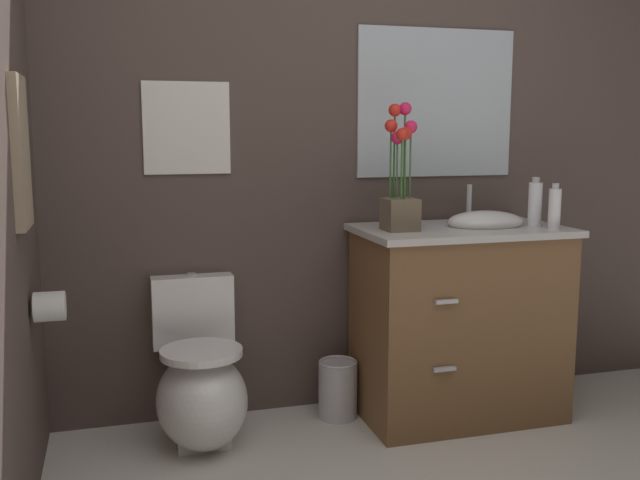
{
  "coord_description": "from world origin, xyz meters",
  "views": [
    {
      "loc": [
        -1.03,
        -1.5,
        1.32
      ],
      "look_at": [
        -0.19,
        1.36,
        0.86
      ],
      "focal_mm": 40.27,
      "sensor_mm": 36.0,
      "label": 1
    }
  ],
  "objects_px": {
    "toilet": "(200,387)",
    "flower_vase": "(400,186)",
    "soap_bottle": "(555,208)",
    "hanging_towel": "(21,152)",
    "vanity_cabinet": "(459,319)",
    "wall_mirror": "(436,103)",
    "toilet_paper_roll": "(50,306)",
    "wall_poster": "(187,128)",
    "trash_bin": "(338,389)",
    "lotion_bottle": "(535,204)"
  },
  "relations": [
    {
      "from": "wall_mirror",
      "to": "flower_vase",
      "type": "bearing_deg",
      "value": -134.33
    },
    {
      "from": "soap_bottle",
      "to": "toilet_paper_roll",
      "type": "distance_m",
      "value": 2.13
    },
    {
      "from": "soap_bottle",
      "to": "lotion_bottle",
      "type": "height_order",
      "value": "lotion_bottle"
    },
    {
      "from": "soap_bottle",
      "to": "hanging_towel",
      "type": "distance_m",
      "value": 2.19
    },
    {
      "from": "wall_poster",
      "to": "toilet_paper_roll",
      "type": "bearing_deg",
      "value": -140.53
    },
    {
      "from": "wall_mirror",
      "to": "toilet_paper_roll",
      "type": "xyz_separation_m",
      "value": [
        -1.75,
        -0.46,
        -0.77
      ]
    },
    {
      "from": "soap_bottle",
      "to": "hanging_towel",
      "type": "height_order",
      "value": "hanging_towel"
    },
    {
      "from": "soap_bottle",
      "to": "wall_poster",
      "type": "relative_size",
      "value": 0.51
    },
    {
      "from": "toilet_paper_roll",
      "to": "flower_vase",
      "type": "bearing_deg",
      "value": 5.73
    },
    {
      "from": "trash_bin",
      "to": "vanity_cabinet",
      "type": "bearing_deg",
      "value": -11.79
    },
    {
      "from": "vanity_cabinet",
      "to": "flower_vase",
      "type": "relative_size",
      "value": 1.93
    },
    {
      "from": "wall_poster",
      "to": "hanging_towel",
      "type": "xyz_separation_m",
      "value": [
        -0.62,
        -0.56,
        -0.08
      ]
    },
    {
      "from": "wall_poster",
      "to": "toilet_paper_roll",
      "type": "xyz_separation_m",
      "value": [
        -0.56,
        -0.46,
        -0.65
      ]
    },
    {
      "from": "flower_vase",
      "to": "wall_mirror",
      "type": "relative_size",
      "value": 0.69
    },
    {
      "from": "lotion_bottle",
      "to": "wall_poster",
      "type": "distance_m",
      "value": 1.6
    },
    {
      "from": "lotion_bottle",
      "to": "wall_mirror",
      "type": "relative_size",
      "value": 0.28
    },
    {
      "from": "trash_bin",
      "to": "wall_poster",
      "type": "bearing_deg",
      "value": 164.39
    },
    {
      "from": "wall_poster",
      "to": "hanging_towel",
      "type": "distance_m",
      "value": 0.84
    },
    {
      "from": "toilet",
      "to": "flower_vase",
      "type": "height_order",
      "value": "flower_vase"
    },
    {
      "from": "flower_vase",
      "to": "vanity_cabinet",
      "type": "bearing_deg",
      "value": 4.64
    },
    {
      "from": "hanging_towel",
      "to": "wall_mirror",
      "type": "bearing_deg",
      "value": 17.27
    },
    {
      "from": "flower_vase",
      "to": "wall_mirror",
      "type": "height_order",
      "value": "wall_mirror"
    },
    {
      "from": "soap_bottle",
      "to": "flower_vase",
      "type": "bearing_deg",
      "value": 167.32
    },
    {
      "from": "toilet",
      "to": "wall_poster",
      "type": "relative_size",
      "value": 1.72
    },
    {
      "from": "vanity_cabinet",
      "to": "soap_bottle",
      "type": "relative_size",
      "value": 5.25
    },
    {
      "from": "wall_poster",
      "to": "hanging_towel",
      "type": "relative_size",
      "value": 0.77
    },
    {
      "from": "toilet",
      "to": "flower_vase",
      "type": "xyz_separation_m",
      "value": [
        0.88,
        -0.05,
        0.84
      ]
    },
    {
      "from": "wall_poster",
      "to": "flower_vase",
      "type": "bearing_deg",
      "value": -20.02
    },
    {
      "from": "vanity_cabinet",
      "to": "hanging_towel",
      "type": "bearing_deg",
      "value": -171.58
    },
    {
      "from": "trash_bin",
      "to": "toilet_paper_roll",
      "type": "distance_m",
      "value": 1.35
    },
    {
      "from": "vanity_cabinet",
      "to": "wall_mirror",
      "type": "bearing_deg",
      "value": 90.51
    },
    {
      "from": "wall_poster",
      "to": "lotion_bottle",
      "type": "bearing_deg",
      "value": -13.33
    },
    {
      "from": "hanging_towel",
      "to": "toilet_paper_roll",
      "type": "height_order",
      "value": "hanging_towel"
    },
    {
      "from": "toilet",
      "to": "wall_mirror",
      "type": "relative_size",
      "value": 0.86
    },
    {
      "from": "hanging_towel",
      "to": "toilet_paper_roll",
      "type": "distance_m",
      "value": 0.58
    },
    {
      "from": "vanity_cabinet",
      "to": "lotion_bottle",
      "type": "bearing_deg",
      "value": -11.41
    },
    {
      "from": "toilet",
      "to": "toilet_paper_roll",
      "type": "distance_m",
      "value": 0.74
    },
    {
      "from": "toilet",
      "to": "lotion_bottle",
      "type": "distance_m",
      "value": 1.7
    },
    {
      "from": "wall_poster",
      "to": "wall_mirror",
      "type": "distance_m",
      "value": 1.2
    },
    {
      "from": "trash_bin",
      "to": "wall_poster",
      "type": "height_order",
      "value": "wall_poster"
    },
    {
      "from": "flower_vase",
      "to": "wall_poster",
      "type": "relative_size",
      "value": 1.38
    },
    {
      "from": "flower_vase",
      "to": "hanging_towel",
      "type": "distance_m",
      "value": 1.52
    },
    {
      "from": "wall_mirror",
      "to": "lotion_bottle",
      "type": "bearing_deg",
      "value": -47.33
    },
    {
      "from": "hanging_towel",
      "to": "flower_vase",
      "type": "bearing_deg",
      "value": 9.2
    },
    {
      "from": "flower_vase",
      "to": "wall_poster",
      "type": "distance_m",
      "value": 0.97
    },
    {
      "from": "hanging_towel",
      "to": "soap_bottle",
      "type": "bearing_deg",
      "value": 2.4
    },
    {
      "from": "hanging_towel",
      "to": "lotion_bottle",
      "type": "bearing_deg",
      "value": 5.37
    },
    {
      "from": "vanity_cabinet",
      "to": "toilet",
      "type": "bearing_deg",
      "value": 178.73
    },
    {
      "from": "toilet",
      "to": "vanity_cabinet",
      "type": "relative_size",
      "value": 0.65
    },
    {
      "from": "trash_bin",
      "to": "hanging_towel",
      "type": "bearing_deg",
      "value": -163.09
    }
  ]
}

